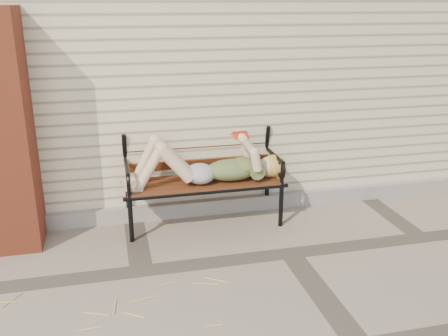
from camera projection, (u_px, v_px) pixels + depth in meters
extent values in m
plane|color=gray|center=(290.00, 253.00, 4.23)|extent=(80.00, 80.00, 0.00)
cube|color=beige|center=(214.00, 43.00, 6.51)|extent=(8.00, 4.00, 3.00)
cube|color=#A09A90|center=(257.00, 202.00, 5.10)|extent=(8.00, 0.10, 0.15)
cylinder|color=black|center=(131.00, 220.00, 4.37)|extent=(0.04, 0.04, 0.42)
cylinder|color=black|center=(128.00, 201.00, 4.76)|extent=(0.04, 0.04, 0.42)
cylinder|color=black|center=(281.00, 205.00, 4.67)|extent=(0.04, 0.04, 0.42)
cylinder|color=black|center=(267.00, 189.00, 5.06)|extent=(0.04, 0.04, 0.42)
cube|color=#5E2A18|center=(204.00, 182.00, 4.65)|extent=(1.43, 0.46, 0.03)
cylinder|color=black|center=(208.00, 192.00, 4.46)|extent=(1.50, 0.04, 0.04)
cylinder|color=black|center=(199.00, 177.00, 4.85)|extent=(1.50, 0.04, 0.04)
torus|color=black|center=(197.00, 125.00, 4.79)|extent=(0.26, 0.03, 0.26)
ellipsoid|color=#092E40|center=(232.00, 170.00, 4.64)|extent=(0.51, 0.29, 0.20)
ellipsoid|color=#092E40|center=(243.00, 165.00, 4.66)|extent=(0.24, 0.28, 0.15)
ellipsoid|color=#A8A7AC|center=(200.00, 174.00, 4.58)|extent=(0.28, 0.32, 0.18)
sphere|color=beige|center=(269.00, 167.00, 4.72)|extent=(0.21, 0.21, 0.21)
ellipsoid|color=tan|center=(274.00, 166.00, 4.73)|extent=(0.23, 0.24, 0.22)
cube|color=#B02714|center=(240.00, 132.00, 4.54)|extent=(0.13, 0.02, 0.02)
cube|color=silver|center=(241.00, 136.00, 4.52)|extent=(0.13, 0.08, 0.05)
cube|color=silver|center=(239.00, 134.00, 4.59)|extent=(0.13, 0.08, 0.05)
cube|color=#B02714|center=(241.00, 136.00, 4.51)|extent=(0.14, 0.09, 0.05)
cube|color=#B02714|center=(239.00, 133.00, 4.59)|extent=(0.14, 0.09, 0.05)
cylinder|color=tan|center=(184.00, 265.00, 4.03)|extent=(0.02, 0.18, 0.01)
cylinder|color=tan|center=(281.00, 319.00, 3.35)|extent=(0.03, 0.12, 0.01)
cylinder|color=tan|center=(16.00, 297.00, 3.59)|extent=(0.14, 0.07, 0.01)
cylinder|color=tan|center=(22.00, 312.00, 3.42)|extent=(0.12, 0.11, 0.01)
cylinder|color=tan|center=(222.00, 328.00, 3.26)|extent=(0.13, 0.05, 0.01)
cylinder|color=tan|center=(143.00, 271.00, 3.95)|extent=(0.06, 0.09, 0.01)
cylinder|color=tan|center=(286.00, 304.00, 3.51)|extent=(0.20, 0.01, 0.01)
cylinder|color=tan|center=(37.00, 292.00, 3.65)|extent=(0.10, 0.05, 0.01)
cylinder|color=tan|center=(31.00, 313.00, 3.41)|extent=(0.11, 0.15, 0.01)
cylinder|color=tan|center=(234.00, 269.00, 3.97)|extent=(0.06, 0.16, 0.01)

